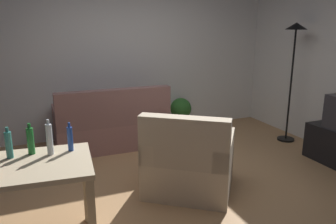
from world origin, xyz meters
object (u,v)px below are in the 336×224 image
(torchiere_lamp, at_px, (294,50))
(bottle_clear, at_px, (49,139))
(couch, at_px, (112,126))
(potted_plant, at_px, (181,112))
(bottle_green, at_px, (31,141))
(bottle_blue, at_px, (70,138))
(armchair, at_px, (189,163))
(desk, at_px, (11,179))
(bottle_tall, at_px, (9,145))

(torchiere_lamp, xyz_separation_m, bottle_clear, (-3.55, -1.23, -0.52))
(couch, height_order, potted_plant, couch)
(bottle_green, relative_size, bottle_blue, 1.06)
(armchair, xyz_separation_m, bottle_blue, (-1.24, -0.29, 0.55))
(desk, relative_size, bottle_clear, 4.26)
(bottle_tall, distance_m, bottle_clear, 0.30)
(torchiere_lamp, bearing_deg, bottle_blue, -160.40)
(potted_plant, distance_m, bottle_green, 3.30)
(couch, bearing_deg, bottle_green, 60.91)
(desk, relative_size, armchair, 1.03)
(torchiere_lamp, bearing_deg, desk, -160.65)
(bottle_clear, bearing_deg, potted_plant, 46.45)
(armchair, height_order, bottle_clear, bottle_clear)
(potted_plant, relative_size, armchair, 0.47)
(bottle_tall, bearing_deg, potted_plant, 42.25)
(couch, xyz_separation_m, bottle_tall, (-1.24, -1.97, 0.56))
(couch, xyz_separation_m, bottle_green, (-1.08, -1.94, 0.56))
(desk, height_order, potted_plant, desk)
(bottle_green, bearing_deg, bottle_clear, -27.45)
(potted_plant, xyz_separation_m, armchair, (-0.81, -2.01, -0.01))
(couch, relative_size, bottle_green, 6.22)
(torchiere_lamp, height_order, armchair, torchiere_lamp)
(couch, bearing_deg, bottle_clear, 65.03)
(bottle_blue, bearing_deg, desk, -162.51)
(potted_plant, relative_size, bottle_clear, 1.94)
(desk, distance_m, bottle_green, 0.34)
(bottle_green, height_order, bottle_clear, bottle_clear)
(armchair, bearing_deg, potted_plant, -75.67)
(potted_plant, relative_size, bottle_tall, 2.25)
(desk, relative_size, potted_plant, 2.20)
(couch, distance_m, armchair, 1.76)
(bottle_tall, height_order, bottle_blue, bottle_tall)
(potted_plant, height_order, bottle_tall, bottle_tall)
(potted_plant, height_order, bottle_green, bottle_green)
(couch, xyz_separation_m, armchair, (0.46, -1.70, 0.01))
(potted_plant, relative_size, bottle_blue, 2.34)
(potted_plant, distance_m, bottle_blue, 3.13)
(couch, bearing_deg, torchiere_lamp, 163.38)
(bottle_tall, height_order, bottle_clear, bottle_clear)
(torchiere_lamp, bearing_deg, bottle_clear, -160.87)
(potted_plant, bearing_deg, desk, -135.78)
(couch, distance_m, potted_plant, 1.31)
(couch, distance_m, bottle_tall, 2.39)
(bottle_clear, relative_size, bottle_blue, 1.21)
(desk, distance_m, bottle_blue, 0.53)
(armchair, distance_m, bottle_tall, 1.81)
(desk, xyz_separation_m, potted_plant, (2.52, 2.45, -0.32))
(desk, height_order, armchair, armchair)
(torchiere_lamp, height_order, bottle_blue, torchiere_lamp)
(potted_plant, bearing_deg, bottle_tall, -137.75)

